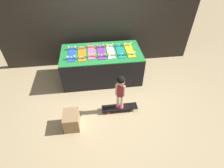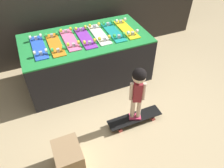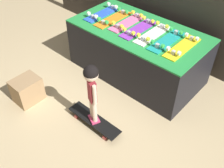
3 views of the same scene
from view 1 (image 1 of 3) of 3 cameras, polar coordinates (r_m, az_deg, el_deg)
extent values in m
plane|color=tan|center=(4.06, -2.40, -3.40)|extent=(16.00, 16.00, 0.00)
cube|color=#332D28|center=(4.52, -4.74, 22.40)|extent=(5.03, 0.10, 2.79)
cube|color=black|center=(4.34, -3.36, 6.08)|extent=(1.88, 0.98, 0.71)
cube|color=#23893D|center=(4.14, -3.56, 10.22)|extent=(1.88, 0.98, 0.02)
cube|color=blue|center=(4.14, -12.95, 9.53)|extent=(0.17, 0.64, 0.01)
cube|color=#B7B7BC|center=(4.31, -12.89, 11.36)|extent=(0.04, 0.04, 0.05)
cylinder|color=white|center=(4.29, -11.95, 11.76)|extent=(0.03, 0.05, 0.05)
cylinder|color=white|center=(4.31, -13.93, 11.55)|extent=(0.03, 0.05, 0.05)
cube|color=#B7B7BC|center=(3.95, -13.16, 8.33)|extent=(0.04, 0.04, 0.05)
cylinder|color=white|center=(3.93, -12.14, 8.75)|extent=(0.03, 0.05, 0.05)
cylinder|color=white|center=(3.94, -14.28, 8.53)|extent=(0.03, 0.05, 0.05)
cube|color=orange|center=(4.11, -9.84, 9.71)|extent=(0.17, 0.64, 0.01)
cube|color=#B7B7BC|center=(4.27, -9.88, 11.54)|extent=(0.04, 0.04, 0.05)
cylinder|color=green|center=(4.26, -8.92, 11.93)|extent=(0.03, 0.05, 0.05)
cylinder|color=green|center=(4.27, -10.92, 11.74)|extent=(0.03, 0.05, 0.05)
cube|color=#B7B7BC|center=(3.91, -9.90, 8.51)|extent=(0.04, 0.04, 0.05)
cylinder|color=green|center=(3.89, -8.86, 8.92)|extent=(0.03, 0.05, 0.05)
cylinder|color=green|center=(3.90, -11.03, 8.72)|extent=(0.03, 0.05, 0.05)
cube|color=pink|center=(4.14, -6.72, 10.35)|extent=(0.17, 0.64, 0.01)
cube|color=#B7B7BC|center=(4.31, -6.87, 12.15)|extent=(0.04, 0.04, 0.05)
cylinder|color=yellow|center=(4.30, -5.90, 12.53)|extent=(0.03, 0.05, 0.05)
cylinder|color=yellow|center=(4.30, -7.89, 12.36)|extent=(0.03, 0.05, 0.05)
cube|color=#B7B7BC|center=(3.95, -6.64, 9.19)|extent=(0.04, 0.04, 0.05)
cylinder|color=yellow|center=(3.93, -5.59, 9.60)|extent=(0.03, 0.05, 0.05)
cylinder|color=yellow|center=(3.93, -7.75, 9.42)|extent=(0.03, 0.05, 0.05)
cube|color=purple|center=(4.12, -3.56, 10.36)|extent=(0.17, 0.64, 0.01)
cube|color=#B7B7BC|center=(4.29, -3.81, 12.17)|extent=(0.04, 0.04, 0.05)
cylinder|color=yellow|center=(4.28, -2.82, 12.54)|extent=(0.03, 0.05, 0.05)
cylinder|color=yellow|center=(4.27, -4.83, 12.39)|extent=(0.03, 0.05, 0.05)
cube|color=#B7B7BC|center=(3.92, -3.33, 9.20)|extent=(0.04, 0.04, 0.05)
cylinder|color=yellow|center=(3.91, -2.26, 9.59)|extent=(0.03, 0.05, 0.05)
cylinder|color=yellow|center=(3.91, -4.43, 9.43)|extent=(0.03, 0.05, 0.05)
cube|color=white|center=(4.14, -0.45, 10.65)|extent=(0.17, 0.64, 0.01)
cube|color=#B7B7BC|center=(4.31, -0.79, 12.44)|extent=(0.04, 0.04, 0.05)
cylinder|color=yellow|center=(4.31, 0.20, 12.80)|extent=(0.03, 0.05, 0.05)
cylinder|color=yellow|center=(4.29, -1.80, 12.67)|extent=(0.03, 0.05, 0.05)
cube|color=#B7B7BC|center=(3.95, -0.07, 9.50)|extent=(0.04, 0.04, 0.05)
cylinder|color=yellow|center=(3.94, 1.00, 9.89)|extent=(0.03, 0.05, 0.05)
cylinder|color=yellow|center=(3.93, -1.15, 9.75)|extent=(0.03, 0.05, 0.05)
cube|color=teal|center=(4.16, 2.68, 10.76)|extent=(0.17, 0.64, 0.01)
cube|color=#B7B7BC|center=(4.33, 2.23, 12.54)|extent=(0.04, 0.04, 0.05)
cylinder|color=green|center=(4.33, 3.22, 12.89)|extent=(0.03, 0.05, 0.05)
cylinder|color=green|center=(4.31, 1.25, 12.78)|extent=(0.03, 0.05, 0.05)
cube|color=#B7B7BC|center=(3.97, 3.19, 9.62)|extent=(0.04, 0.04, 0.05)
cylinder|color=green|center=(3.97, 4.26, 9.99)|extent=(0.03, 0.05, 0.05)
cylinder|color=green|center=(3.94, 2.13, 9.87)|extent=(0.03, 0.05, 0.05)
cube|color=yellow|center=(4.21, 5.72, 10.94)|extent=(0.17, 0.64, 0.01)
cube|color=#B7B7BC|center=(4.37, 5.18, 12.70)|extent=(0.04, 0.04, 0.05)
cylinder|color=white|center=(4.37, 6.17, 13.03)|extent=(0.03, 0.05, 0.05)
cylinder|color=white|center=(4.34, 4.23, 12.96)|extent=(0.03, 0.05, 0.05)
cube|color=#B7B7BC|center=(4.01, 6.36, 9.82)|extent=(0.04, 0.04, 0.05)
cylinder|color=white|center=(4.02, 7.43, 10.17)|extent=(0.03, 0.05, 0.05)
cylinder|color=white|center=(3.99, 5.34, 10.08)|extent=(0.03, 0.05, 0.05)
cube|color=black|center=(3.68, 2.50, -7.57)|extent=(0.74, 0.18, 0.01)
cube|color=#B7B7BC|center=(3.74, 6.22, -7.50)|extent=(0.04, 0.04, 0.05)
cylinder|color=#D84C4C|center=(3.81, 5.95, -6.89)|extent=(0.05, 0.03, 0.05)
cylinder|color=#D84C4C|center=(3.71, 6.44, -8.65)|extent=(0.05, 0.03, 0.05)
cube|color=#B7B7BC|center=(3.68, -1.31, -8.27)|extent=(0.04, 0.04, 0.05)
cylinder|color=#D84C4C|center=(3.75, -1.44, -7.63)|extent=(0.05, 0.03, 0.05)
cylinder|color=#D84C4C|center=(3.65, -1.17, -9.44)|extent=(0.05, 0.03, 0.05)
cube|color=#E03D6B|center=(3.66, 3.13, -7.50)|extent=(0.11, 0.12, 0.02)
cylinder|color=beige|center=(3.53, 3.23, -5.64)|extent=(0.06, 0.06, 0.32)
cube|color=#E03D6B|center=(3.67, 1.89, -7.25)|extent=(0.11, 0.12, 0.02)
cylinder|color=beige|center=(3.54, 1.96, -5.39)|extent=(0.06, 0.06, 0.32)
cube|color=maroon|center=(3.34, 2.73, -2.25)|extent=(0.12, 0.11, 0.28)
cylinder|color=beige|center=(3.32, 4.00, -2.34)|extent=(0.05, 0.05, 0.26)
cylinder|color=beige|center=(3.34, 1.49, -1.87)|extent=(0.05, 0.05, 0.26)
sphere|color=beige|center=(3.17, 2.87, 0.96)|extent=(0.16, 0.16, 0.16)
sphere|color=black|center=(3.16, 2.89, 1.24)|extent=(0.16, 0.16, 0.16)
cube|color=#A37F56|center=(3.44, -13.06, -11.44)|extent=(0.29, 0.35, 0.34)
camera|label=2|loc=(1.07, -37.18, 4.82)|focal=35.00mm
camera|label=3|loc=(2.28, 58.92, 13.82)|focal=42.00mm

